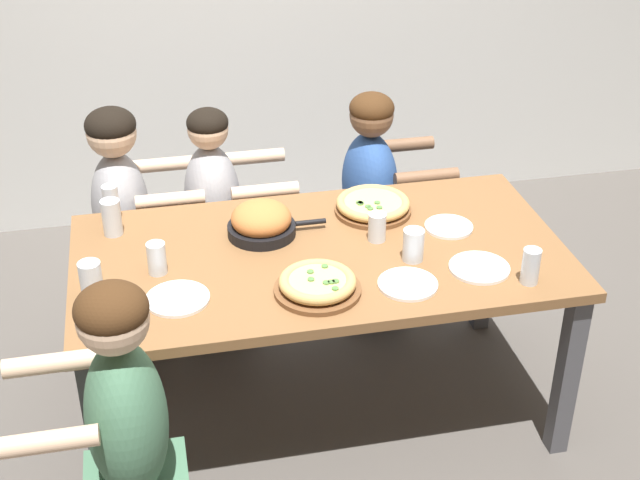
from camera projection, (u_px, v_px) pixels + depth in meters
name	position (u px, v px, depth m)	size (l,w,h in m)	color
ground_plane	(320.00, 407.00, 3.66)	(18.00, 18.00, 0.00)	#514C47
dining_table	(320.00, 271.00, 3.32)	(1.81, 0.95, 0.75)	brown
pizza_board_main	(318.00, 284.00, 3.03)	(0.30, 0.30, 0.06)	brown
pizza_board_second	(373.00, 205.00, 3.53)	(0.30, 0.30, 0.06)	brown
skillet_bowl	(262.00, 222.00, 3.36)	(0.38, 0.26, 0.13)	black
empty_plate_a	(479.00, 268.00, 3.17)	(0.22, 0.22, 0.02)	white
empty_plate_b	(178.00, 299.00, 3.00)	(0.22, 0.22, 0.02)	white
empty_plate_c	(408.00, 284.00, 3.08)	(0.21, 0.21, 0.02)	white
empty_plate_d	(449.00, 227.00, 3.43)	(0.19, 0.19, 0.02)	white
drinking_glass_a	(530.00, 268.00, 3.07)	(0.06, 0.06, 0.13)	silver
drinking_glass_b	(157.00, 260.00, 3.13)	(0.07, 0.07, 0.12)	silver
drinking_glass_c	(91.00, 282.00, 2.99)	(0.08, 0.08, 0.14)	silver
drinking_glass_d	(377.00, 228.00, 3.33)	(0.07, 0.07, 0.11)	silver
drinking_glass_e	(413.00, 247.00, 3.21)	(0.08, 0.08, 0.12)	silver
drinking_glass_f	(111.00, 205.00, 3.45)	(0.06, 0.06, 0.15)	silver
drinking_glass_g	(112.00, 217.00, 3.36)	(0.07, 0.07, 0.14)	silver
diner_far_midright	(369.00, 214.00, 4.06)	(0.51, 0.40, 1.08)	#2D5193
diner_far_left	(125.00, 235.00, 3.85)	(0.51, 0.40, 1.10)	#99999E
diner_near_left	(131.00, 457.00, 2.67)	(0.51, 0.40, 1.14)	#477556
diner_far_midleft	(216.00, 233.00, 3.94)	(0.51, 0.40, 1.06)	#99999E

